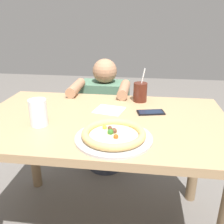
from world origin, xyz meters
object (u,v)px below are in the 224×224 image
at_px(water_cup_clear, 38,112).
at_px(diner_seated, 105,122).
at_px(cell_phone, 151,112).
at_px(pizza_near, 114,135).
at_px(drink_cup_colored, 140,92).

distance_m(water_cup_clear, diner_seated, 0.90).
bearing_deg(diner_seated, cell_phone, -57.53).
distance_m(pizza_near, diner_seated, 0.97).
bearing_deg(diner_seated, drink_cup_colored, -51.27).
bearing_deg(cell_phone, diner_seated, 122.47).
distance_m(pizza_near, water_cup_clear, 0.40).
height_order(water_cup_clear, diner_seated, diner_seated).
distance_m(cell_phone, diner_seated, 0.73).
height_order(cell_phone, diner_seated, diner_seated).
bearing_deg(cell_phone, water_cup_clear, -157.04).
height_order(drink_cup_colored, cell_phone, drink_cup_colored).
relative_size(drink_cup_colored, water_cup_clear, 1.58).
bearing_deg(water_cup_clear, pizza_near, -14.80).
bearing_deg(drink_cup_colored, water_cup_clear, -138.57).
distance_m(pizza_near, cell_phone, 0.38).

